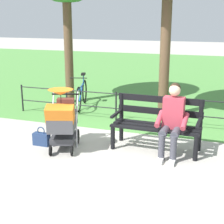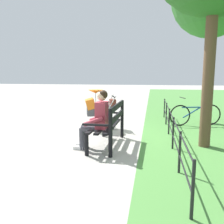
% 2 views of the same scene
% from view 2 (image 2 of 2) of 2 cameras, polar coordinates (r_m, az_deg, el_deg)
% --- Properties ---
extents(ground_plane, '(60.00, 60.00, 0.00)m').
position_cam_2_polar(ground_plane, '(6.04, -0.57, -6.27)').
color(ground_plane, '#ADA89E').
extents(park_bench, '(1.61, 0.64, 0.96)m').
position_cam_2_polar(park_bench, '(5.31, -0.53, -2.59)').
color(park_bench, black).
rests_on(park_bench, ground).
extents(person_on_bench, '(0.54, 0.74, 1.28)m').
position_cam_2_polar(person_on_bench, '(5.04, -3.64, -1.50)').
color(person_on_bench, '#42424C').
rests_on(person_on_bench, ground).
extents(stroller, '(0.74, 0.99, 1.15)m').
position_cam_2_polar(stroller, '(6.97, -3.30, 0.77)').
color(stroller, black).
rests_on(stroller, ground).
extents(handbag, '(0.32, 0.14, 0.37)m').
position_cam_2_polar(handbag, '(7.52, -1.97, -2.21)').
color(handbag, navy).
rests_on(handbag, ground).
extents(park_fence, '(6.44, 0.04, 0.70)m').
position_cam_2_polar(park_fence, '(5.88, 13.95, -2.82)').
color(park_fence, black).
rests_on(park_fence, ground).
extents(bicycle, '(0.57, 1.61, 0.89)m').
position_cam_2_polar(bicycle, '(7.88, 19.46, -0.47)').
color(bicycle, black).
rests_on(bicycle, ground).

